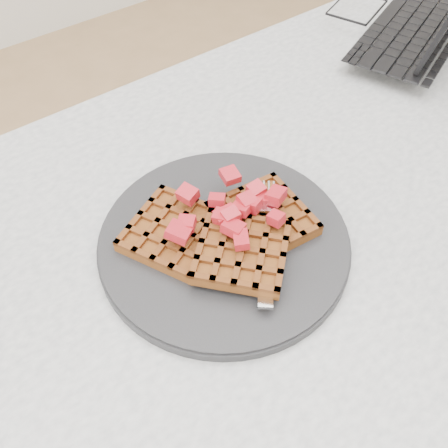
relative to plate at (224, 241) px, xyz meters
name	(u,v)px	position (x,y,z in m)	size (l,w,h in m)	color
ground	(281,413)	(0.15, -0.04, -0.76)	(4.00, 4.00, 0.00)	tan
table	(320,262)	(0.15, -0.04, -0.12)	(1.20, 0.80, 0.75)	silver
plate	(224,241)	(0.00, 0.00, 0.00)	(0.30, 0.30, 0.02)	black
waffles	(226,233)	(0.00, 0.00, 0.02)	(0.22, 0.21, 0.03)	brown
strawberry_pile	(224,216)	(0.00, 0.00, 0.05)	(0.15, 0.15, 0.02)	#9C000D
fork	(265,238)	(0.03, -0.03, 0.02)	(0.02, 0.18, 0.02)	silver
laptop	(405,13)	(0.55, 0.20, 0.03)	(0.42, 0.37, 0.25)	black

